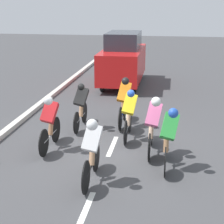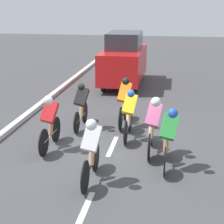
# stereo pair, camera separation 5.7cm
# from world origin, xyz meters

# --- Properties ---
(ground_plane) EXTENTS (60.00, 60.00, 0.00)m
(ground_plane) POSITION_xyz_m (0.00, 0.00, 0.00)
(ground_plane) COLOR #424244
(lane_stripe_near) EXTENTS (0.12, 1.40, 0.01)m
(lane_stripe_near) POSITION_xyz_m (0.00, 3.17, 0.00)
(lane_stripe_near) COLOR white
(lane_stripe_near) RESTS_ON ground
(lane_stripe_mid) EXTENTS (0.12, 1.40, 0.01)m
(lane_stripe_mid) POSITION_xyz_m (0.00, -0.03, 0.00)
(lane_stripe_mid) COLOR white
(lane_stripe_mid) RESTS_ON ground
(lane_stripe_far) EXTENTS (0.12, 1.40, 0.01)m
(lane_stripe_far) POSITION_xyz_m (0.00, -3.23, 0.00)
(lane_stripe_far) COLOR white
(lane_stripe_far) RESTS_ON ground
(cyclist_red) EXTENTS (0.42, 1.70, 1.51)m
(cyclist_red) POSITION_xyz_m (1.53, 0.47, 0.80)
(cyclist_red) COLOR black
(cyclist_red) RESTS_ON ground
(cyclist_white) EXTENTS (0.42, 1.72, 1.51)m
(cyclist_white) POSITION_xyz_m (0.10, 2.07, 0.80)
(cyclist_white) COLOR black
(cyclist_white) RESTS_ON ground
(cyclist_black) EXTENTS (0.43, 1.66, 1.45)m
(cyclist_black) POSITION_xyz_m (1.14, -1.26, 0.76)
(cyclist_black) COLOR black
(cyclist_black) RESTS_ON ground
(cyclist_pink) EXTENTS (0.43, 1.71, 1.55)m
(cyclist_pink) POSITION_xyz_m (-1.06, 0.30, 0.82)
(cyclist_pink) COLOR black
(cyclist_pink) RESTS_ON ground
(cyclist_green) EXTENTS (0.44, 1.62, 1.53)m
(cyclist_green) POSITION_xyz_m (-1.46, 1.09, 0.80)
(cyclist_green) COLOR black
(cyclist_green) RESTS_ON ground
(cyclist_orange) EXTENTS (0.43, 1.75, 1.57)m
(cyclist_orange) POSITION_xyz_m (-0.07, -1.72, 0.82)
(cyclist_orange) COLOR black
(cyclist_orange) RESTS_ON ground
(cyclist_yellow) EXTENTS (0.42, 1.68, 1.48)m
(cyclist_yellow) POSITION_xyz_m (-0.36, -0.62, 0.77)
(cyclist_yellow) COLOR black
(cyclist_yellow) RESTS_ON ground
(support_car) EXTENTS (1.70, 4.32, 2.32)m
(support_car) POSITION_xyz_m (0.70, -7.37, 1.15)
(support_car) COLOR black
(support_car) RESTS_ON ground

